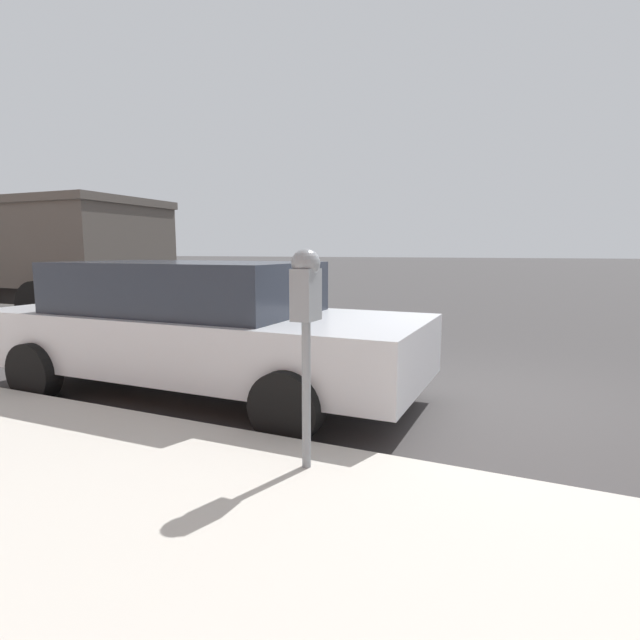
# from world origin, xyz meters

# --- Properties ---
(ground_plane) EXTENTS (220.00, 220.00, 0.00)m
(ground_plane) POSITION_xyz_m (0.00, 0.00, 0.00)
(ground_plane) COLOR #3D3A3A
(parking_meter) EXTENTS (0.21, 0.19, 1.48)m
(parking_meter) POSITION_xyz_m (-2.63, 0.85, 1.28)
(parking_meter) COLOR gray
(parking_meter) RESTS_ON sidewalk
(car_silver) EXTENTS (2.10, 4.98, 1.50)m
(car_silver) POSITION_xyz_m (-1.08, 2.96, 0.79)
(car_silver) COLOR #B7BABF
(car_silver) RESTS_ON ground_plane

